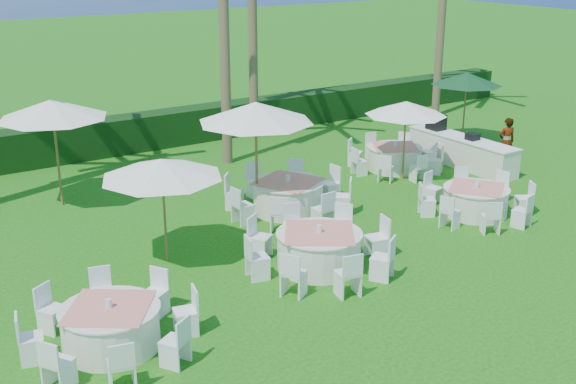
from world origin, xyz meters
name	(u,v)px	position (x,y,z in m)	size (l,w,h in m)	color
ground	(356,276)	(0.00, 0.00, 0.00)	(120.00, 120.00, 0.00)	#1F530E
hedge	(138,132)	(0.00, 12.00, 0.60)	(34.00, 1.00, 1.20)	black
banquet_table_a	(111,326)	(-5.38, 0.10, 0.41)	(3.08, 3.08, 0.94)	silver
banquet_table_b	(319,249)	(-0.41, 0.78, 0.44)	(3.31, 3.31, 1.00)	silver
banquet_table_c	(476,200)	(4.91, 1.19, 0.39)	(2.97, 2.97, 0.91)	silver
banquet_table_e	(288,195)	(0.95, 4.08, 0.44)	(3.35, 3.35, 1.01)	silver
banquet_table_f	(395,157)	(5.79, 5.36, 0.39)	(2.98, 2.98, 0.91)	silver
umbrella_a	(162,168)	(-3.05, 2.94, 2.17)	(2.69, 2.69, 2.38)	brown
umbrella_b	(256,112)	(0.17, 4.37, 2.72)	(2.97, 2.97, 2.99)	brown
umbrella_c	(52,109)	(-3.92, 7.87, 2.66)	(2.88, 2.88, 2.91)	brown
umbrella_d	(406,108)	(5.38, 4.52, 2.16)	(2.41, 2.41, 2.37)	brown
umbrella_green	(467,79)	(9.95, 6.48, 2.29)	(2.44, 2.44, 2.51)	brown
buffet_table	(461,150)	(7.86, 4.57, 0.50)	(0.88, 4.04, 1.43)	silver
staff_person	(506,142)	(9.02, 3.75, 0.78)	(0.57, 0.37, 1.56)	gray
palm_d	(253,20)	(4.19, 11.27, 4.21)	(4.39, 4.18, 7.54)	brown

